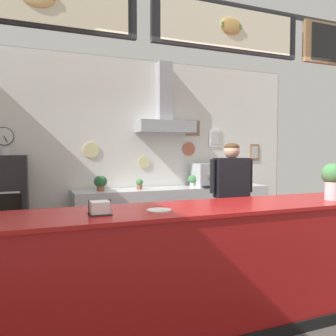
% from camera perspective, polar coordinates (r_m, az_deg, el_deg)
% --- Properties ---
extents(ground_plane, '(6.95, 6.95, 0.00)m').
position_cam_1_polar(ground_plane, '(3.69, 8.95, -21.38)').
color(ground_plane, '#514C47').
extents(back_wall_assembly, '(5.79, 2.98, 3.10)m').
position_cam_1_polar(back_wall_assembly, '(5.76, -3.94, 4.06)').
color(back_wall_assembly, '#9E9E99').
rests_on(back_wall_assembly, ground_plane).
extents(service_counter, '(4.24, 0.74, 1.05)m').
position_cam_1_polar(service_counter, '(3.17, 12.99, -15.33)').
color(service_counter, maroon).
rests_on(service_counter, ground_plane).
extents(back_prep_counter, '(3.39, 0.63, 0.90)m').
position_cam_1_polar(back_prep_counter, '(5.79, 1.23, -7.84)').
color(back_prep_counter, silver).
rests_on(back_prep_counter, ground_plane).
extents(pizza_oven, '(0.61, 0.67, 1.56)m').
position_cam_1_polar(pizza_oven, '(5.22, -26.03, -6.05)').
color(pizza_oven, '#232326').
rests_on(pizza_oven, ground_plane).
extents(shop_worker, '(0.60, 0.28, 1.63)m').
position_cam_1_polar(shop_worker, '(4.54, 10.71, -5.26)').
color(shop_worker, '#232328').
rests_on(shop_worker, ground_plane).
extents(espresso_machine, '(0.54, 0.50, 0.41)m').
position_cam_1_polar(espresso_machine, '(5.95, 6.97, -1.21)').
color(espresso_machine, '#B7BABF').
rests_on(espresso_machine, back_prep_counter).
extents(potted_oregano, '(0.20, 0.20, 0.24)m').
position_cam_1_polar(potted_oregano, '(5.32, -11.42, -2.41)').
color(potted_oregano, '#9E563D').
rests_on(potted_oregano, back_prep_counter).
extents(potted_basil, '(0.16, 0.16, 0.21)m').
position_cam_1_polar(potted_basil, '(5.85, 4.18, -2.05)').
color(potted_basil, beige).
rests_on(potted_basil, back_prep_counter).
extents(potted_sage, '(0.12, 0.12, 0.17)m').
position_cam_1_polar(potted_sage, '(5.46, -4.88, -2.67)').
color(potted_sage, '#9E563D').
rests_on(potted_sage, back_prep_counter).
extents(condiment_plate, '(0.19, 0.19, 0.01)m').
position_cam_1_polar(condiment_plate, '(2.59, -1.55, -7.20)').
color(condiment_plate, white).
rests_on(condiment_plate, service_counter).
extents(napkin_holder, '(0.16, 0.16, 0.11)m').
position_cam_1_polar(napkin_holder, '(2.50, -11.54, -6.75)').
color(napkin_holder, '#262628').
rests_on(napkin_holder, service_counter).
extents(basil_vase, '(0.20, 0.20, 0.35)m').
position_cam_1_polar(basil_vase, '(3.52, 26.17, -1.84)').
color(basil_vase, silver).
rests_on(basil_vase, service_counter).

